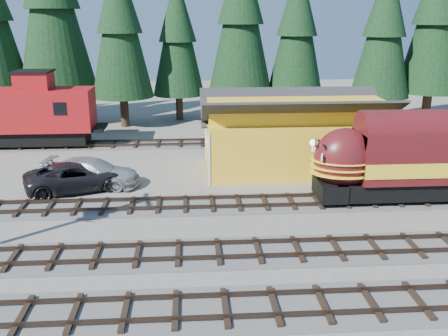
{
  "coord_description": "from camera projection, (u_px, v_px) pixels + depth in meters",
  "views": [
    {
      "loc": [
        -7.14,
        -22.24,
        10.29
      ],
      "look_at": [
        -5.32,
        4.0,
        2.2
      ],
      "focal_mm": 40.0,
      "sensor_mm": 36.0,
      "label": 1
    }
  ],
  "objects": [
    {
      "name": "depot",
      "position": [
        295.0,
        128.0,
        33.84
      ],
      "size": [
        12.8,
        7.0,
        5.3
      ],
      "color": "gold",
      "rests_on": "ground"
    },
    {
      "name": "locomotive",
      "position": [
        434.0,
        161.0,
        28.26
      ],
      "size": [
        14.74,
        2.93,
        4.01
      ],
      "color": "black",
      "rests_on": "ground"
    },
    {
      "name": "ground",
      "position": [
        337.0,
        232.0,
        24.7
      ],
      "size": [
        120.0,
        120.0,
        0.0
      ],
      "primitive_type": "plane",
      "color": "#6B665B",
      "rests_on": "ground"
    },
    {
      "name": "track_spur",
      "position": [
        156.0,
        144.0,
        41.19
      ],
      "size": [
        32.0,
        3.2,
        0.33
      ],
      "color": "#4C4947",
      "rests_on": "ground"
    },
    {
      "name": "pickup_truck_b",
      "position": [
        92.0,
        173.0,
        31.13
      ],
      "size": [
        6.32,
        3.49,
        1.73
      ],
      "primitive_type": "imported",
      "rotation": [
        0.0,
        0.0,
        1.39
      ],
      "color": "#ADB0B5",
      "rests_on": "ground"
    },
    {
      "name": "pickup_truck_a",
      "position": [
        77.0,
        177.0,
        30.36
      ],
      "size": [
        6.81,
        4.85,
        1.72
      ],
      "primitive_type": "imported",
      "rotation": [
        0.0,
        0.0,
        1.93
      ],
      "color": "black",
      "rests_on": "ground"
    },
    {
      "name": "caboose",
      "position": [
        24.0,
        113.0,
        39.7
      ],
      "size": [
        10.96,
        3.18,
        5.7
      ],
      "color": "black",
      "rests_on": "ground"
    },
    {
      "name": "conifer_backdrop",
      "position": [
        334.0,
        16.0,
        46.27
      ],
      "size": [
        80.33,
        20.74,
        17.31
      ],
      "color": "black",
      "rests_on": "ground"
    }
  ]
}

